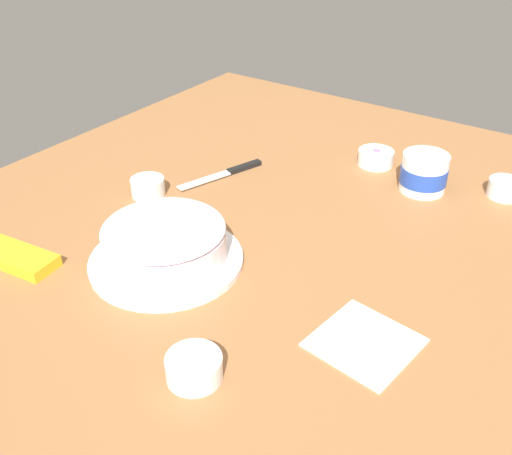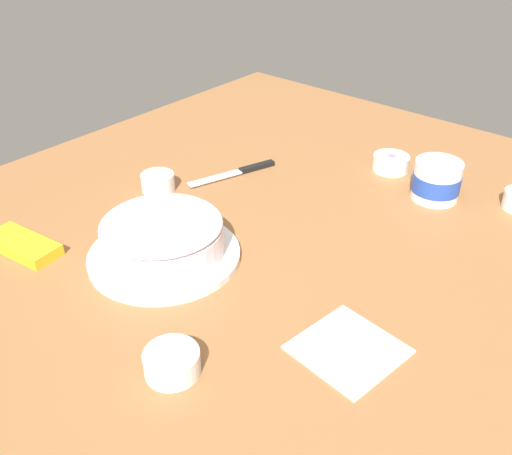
# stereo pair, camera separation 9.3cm
# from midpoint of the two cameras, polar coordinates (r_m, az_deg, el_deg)

# --- Properties ---
(ground_plane) EXTENTS (1.54, 1.54, 0.00)m
(ground_plane) POSITION_cam_midpoint_polar(r_m,az_deg,el_deg) (1.21, 2.17, -0.46)
(ground_plane) COLOR #936038
(frosted_cake) EXTENTS (0.29, 0.29, 0.10)m
(frosted_cake) POSITION_cam_midpoint_polar(r_m,az_deg,el_deg) (1.11, -11.30, -1.69)
(frosted_cake) COLOR white
(frosted_cake) RESTS_ON ground_plane
(frosting_tub) EXTENTS (0.11, 0.11, 0.09)m
(frosting_tub) POSITION_cam_midpoint_polar(r_m,az_deg,el_deg) (1.39, 14.29, 5.23)
(frosting_tub) COLOR white
(frosting_tub) RESTS_ON ground_plane
(spreading_knife) EXTENTS (0.09, 0.23, 0.01)m
(spreading_knife) POSITION_cam_midpoint_polar(r_m,az_deg,el_deg) (1.43, -4.60, 5.37)
(spreading_knife) COLOR silver
(spreading_knife) RESTS_ON ground_plane
(sprinkle_bowl_orange) EXTENTS (0.08, 0.08, 0.04)m
(sprinkle_bowl_orange) POSITION_cam_midpoint_polar(r_m,az_deg,el_deg) (1.43, 21.52, 3.61)
(sprinkle_bowl_orange) COLOR white
(sprinkle_bowl_orange) RESTS_ON ground_plane
(sprinkle_bowl_yellow) EXTENTS (0.09, 0.09, 0.04)m
(sprinkle_bowl_yellow) POSITION_cam_midpoint_polar(r_m,az_deg,el_deg) (0.89, -9.15, -13.41)
(sprinkle_bowl_yellow) COLOR white
(sprinkle_bowl_yellow) RESTS_ON ground_plane
(sprinkle_bowl_pink) EXTENTS (0.09, 0.09, 0.04)m
(sprinkle_bowl_pink) POSITION_cam_midpoint_polar(r_m,az_deg,el_deg) (1.50, 9.90, 6.80)
(sprinkle_bowl_pink) COLOR white
(sprinkle_bowl_pink) RESTS_ON ground_plane
(sprinkle_bowl_blue) EXTENTS (0.08, 0.08, 0.04)m
(sprinkle_bowl_blue) POSITION_cam_midpoint_polar(r_m,az_deg,el_deg) (1.36, -12.48, 3.90)
(sprinkle_bowl_blue) COLOR white
(sprinkle_bowl_blue) RESTS_ON ground_plane
(candy_box_lower) EXTENTS (0.17, 0.09, 0.02)m
(candy_box_lower) POSITION_cam_midpoint_polar(r_m,az_deg,el_deg) (1.22, -24.37, -2.78)
(candy_box_lower) COLOR yellow
(candy_box_lower) RESTS_ON ground_plane
(paper_napkin) EXTENTS (0.17, 0.17, 0.01)m
(paper_napkin) POSITION_cam_midpoint_polar(r_m,az_deg,el_deg) (0.95, 7.82, -11.10)
(paper_napkin) COLOR white
(paper_napkin) RESTS_ON ground_plane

